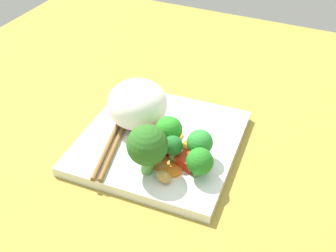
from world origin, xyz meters
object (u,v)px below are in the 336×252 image
object	(u,v)px
chopstick_pair	(116,135)
rice_mound	(137,104)
broccoli_floret_5	(144,140)
square_plate	(160,142)
carrot_slice_4	(191,145)

from	to	relation	value
chopstick_pair	rice_mound	bearing A→B (deg)	147.53
rice_mound	chopstick_pair	bearing A→B (deg)	161.18
rice_mound	broccoli_floret_5	distance (cm)	8.28
rice_mound	square_plate	bearing A→B (deg)	-112.10
rice_mound	chopstick_pair	size ratio (longest dim) A/B	0.49
rice_mound	carrot_slice_4	world-z (taller)	rice_mound
broccoli_floret_5	carrot_slice_4	size ratio (longest dim) A/B	2.02
carrot_slice_4	chopstick_pair	distance (cm)	12.15
broccoli_floret_5	chopstick_pair	bearing A→B (deg)	70.04
square_plate	carrot_slice_4	xyz separation A→B (cm)	(0.25, -5.39, 1.09)
square_plate	rice_mound	size ratio (longest dim) A/B	2.48
square_plate	rice_mound	xyz separation A→B (cm)	(1.96, 4.84, 4.79)
square_plate	broccoli_floret_5	distance (cm)	6.44
square_plate	chopstick_pair	distance (cm)	7.04
rice_mound	chopstick_pair	distance (cm)	6.05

